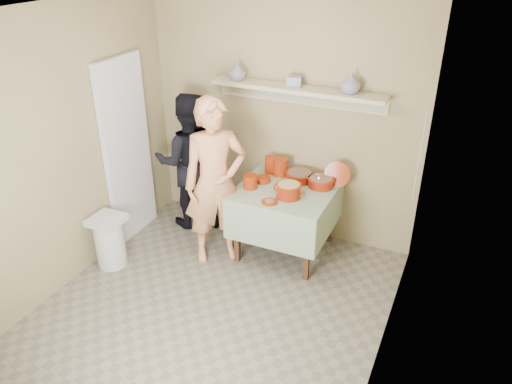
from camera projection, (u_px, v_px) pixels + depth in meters
The scene contains 22 objects.
ground at pixel (207, 317), 4.51m from camera, with size 3.50×3.50×0.00m, color #736B5A.
tile_panel at pixel (127, 151), 5.34m from camera, with size 0.06×0.70×2.00m, color silver.
plate_stack_a at pixel (271, 165), 5.39m from camera, with size 0.14×0.14×0.18m, color maroon.
plate_stack_b at pixel (281, 167), 5.32m from camera, with size 0.16×0.16×0.19m, color maroon.
bowl_stack at pixel (250, 182), 5.07m from camera, with size 0.14×0.14×0.14m, color maroon.
empty_bowl at pixel (263, 179), 5.22m from camera, with size 0.17×0.17×0.05m, color maroon.
propped_lid at pixel (337, 174), 5.11m from camera, with size 0.27×0.27×0.02m, color maroon.
vase_right at pixel (351, 83), 4.71m from camera, with size 0.18×0.18×0.19m, color navy.
vase_left at pixel (237, 72), 5.12m from camera, with size 0.17×0.17×0.18m, color navy.
ceramic_box at pixel (294, 81), 4.94m from camera, with size 0.14×0.10×0.10m, color navy.
person_cook at pixel (215, 183), 4.96m from camera, with size 0.64×0.42×1.74m, color tan.
person_helper at pixel (189, 161), 5.62m from camera, with size 0.77×0.60×1.58m, color black.
room_shell at pixel (197, 153), 3.76m from camera, with size 3.04×3.54×2.62m.
serving_table at pixel (286, 199), 5.15m from camera, with size 0.97×0.97×0.76m.
cazuela_meat_a at pixel (299, 175), 5.23m from camera, with size 0.30×0.30×0.10m.
cazuela_meat_b at pixel (321, 181), 5.10m from camera, with size 0.28×0.28×0.10m.
ladle at pixel (319, 178), 5.06m from camera, with size 0.08×0.26×0.19m.
cazuela_rice at pixel (288, 189), 4.89m from camera, with size 0.33×0.25×0.14m.
front_plate at pixel (270, 202), 4.82m from camera, with size 0.16×0.16×0.03m.
wall_shelf at pixel (298, 91), 4.99m from camera, with size 1.80×0.25×0.21m.
trash_bin at pixel (110, 241), 5.10m from camera, with size 0.32×0.32×0.56m.
electrical_cord at pixel (419, 157), 4.58m from camera, with size 0.01×0.05×0.90m.
Camera 1 is at (1.84, -2.97, 3.10)m, focal length 35.00 mm.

